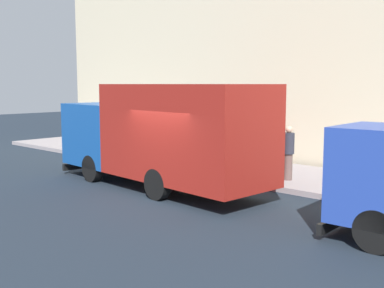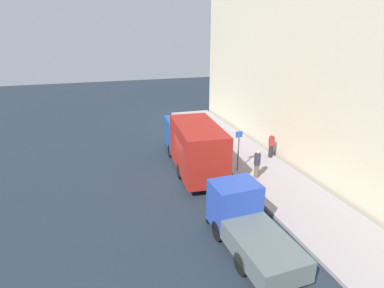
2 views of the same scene
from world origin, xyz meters
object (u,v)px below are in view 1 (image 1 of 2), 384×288
traffic_cone_orange (140,150)px  street_sign_post (245,131)px  pedestrian_standing (288,152)px  pedestrian_walking (265,140)px  large_utility_truck (162,133)px

traffic_cone_orange → street_sign_post: 5.74m
traffic_cone_orange → street_sign_post: bearing=-93.2°
pedestrian_standing → traffic_cone_orange: size_ratio=2.53×
pedestrian_walking → large_utility_truck: bearing=-156.0°
large_utility_truck → traffic_cone_orange: (2.77, 4.24, -1.21)m
pedestrian_standing → pedestrian_walking: bearing=88.9°
pedestrian_standing → street_sign_post: 1.54m
large_utility_truck → street_sign_post: 2.81m
large_utility_truck → street_sign_post: bearing=-25.0°
large_utility_truck → street_sign_post: large_utility_truck is taller
pedestrian_standing → street_sign_post: bearing=159.0°
pedestrian_walking → pedestrian_standing: (-2.46, -2.54, 0.03)m
large_utility_truck → traffic_cone_orange: size_ratio=11.90×
traffic_cone_orange → pedestrian_walking: bearing=-57.5°
large_utility_truck → street_sign_post: size_ratio=3.15×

